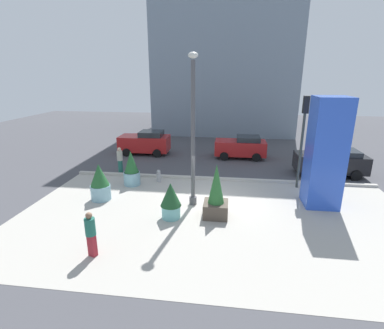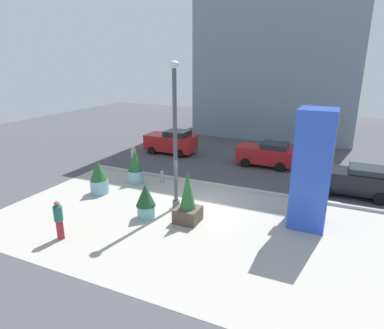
{
  "view_description": "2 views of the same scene",
  "coord_description": "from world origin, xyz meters",
  "views": [
    {
      "loc": [
        0.53,
        -13.6,
        6.19
      ],
      "look_at": [
        -1.16,
        -0.77,
        2.15
      ],
      "focal_mm": 27.23,
      "sensor_mm": 36.0,
      "label": 1
    },
    {
      "loc": [
        5.96,
        -14.16,
        7.12
      ],
      "look_at": [
        -0.24,
        -0.57,
        2.41
      ],
      "focal_mm": 31.21,
      "sensor_mm": 36.0,
      "label": 2
    }
  ],
  "objects": [
    {
      "name": "ground_plane",
      "position": [
        0.0,
        4.0,
        0.0
      ],
      "size": [
        60.0,
        60.0,
        0.0
      ],
      "primitive_type": "plane",
      "color": "#47474C"
    },
    {
      "name": "plaza_pavement",
      "position": [
        0.0,
        -2.0,
        0.0
      ],
      "size": [
        18.0,
        10.0,
        0.02
      ],
      "primitive_type": "cube",
      "color": "#ADA89E",
      "rests_on": "ground_plane"
    },
    {
      "name": "curb_strip",
      "position": [
        0.0,
        3.12,
        0.08
      ],
      "size": [
        18.0,
        0.24,
        0.16
      ],
      "primitive_type": "cube",
      "color": "#B7B2A8",
      "rests_on": "ground_plane"
    },
    {
      "name": "lamp_post",
      "position": [
        -1.14,
        -0.5,
        3.46
      ],
      "size": [
        0.44,
        0.44,
        7.09
      ],
      "color": "#4C4C51",
      "rests_on": "ground_plane"
    },
    {
      "name": "art_pillar_blue",
      "position": [
        5.03,
        0.3,
        2.62
      ],
      "size": [
        1.54,
        1.54,
        5.24
      ],
      "primitive_type": "cube",
      "color": "blue",
      "rests_on": "ground_plane"
    },
    {
      "name": "potted_plant_curbside",
      "position": [
        -4.99,
        1.68,
        0.93
      ],
      "size": [
        0.95,
        0.95,
        2.02
      ],
      "color": "#7AA8B7",
      "rests_on": "ground_plane"
    },
    {
      "name": "potted_plant_by_pillar",
      "position": [
        0.04,
        -1.63,
        1.0
      ],
      "size": [
        1.09,
        1.09,
        2.49
      ],
      "color": "#4C4238",
      "rests_on": "ground_plane"
    },
    {
      "name": "potted_plant_near_right",
      "position": [
        -5.89,
        -0.56,
        0.92
      ],
      "size": [
        1.0,
        1.0,
        1.91
      ],
      "color": "#7AA8B7",
      "rests_on": "ground_plane"
    },
    {
      "name": "potted_plant_mid_plaza",
      "position": [
        -1.93,
        -2.05,
        0.87
      ],
      "size": [
        0.93,
        0.93,
        1.67
      ],
      "color": "#6BB2B2",
      "rests_on": "ground_plane"
    },
    {
      "name": "fire_hydrant",
      "position": [
        -3.57,
        2.37,
        0.37
      ],
      "size": [
        0.36,
        0.26,
        0.75
      ],
      "color": "#99999E",
      "rests_on": "ground_plane"
    },
    {
      "name": "traffic_light_corner",
      "position": [
        4.43,
        2.5,
        3.42
      ],
      "size": [
        0.28,
        0.42,
        5.1
      ],
      "color": "#333833",
      "rests_on": "ground_plane"
    },
    {
      "name": "car_intersection",
      "position": [
        -6.15,
        8.49,
        0.94
      ],
      "size": [
        3.95,
        2.16,
        1.86
      ],
      "color": "red",
      "rests_on": "ground_plane"
    },
    {
      "name": "car_passing_lane",
      "position": [
        1.43,
        8.28,
        0.87
      ],
      "size": [
        3.81,
        2.0,
        1.7
      ],
      "color": "red",
      "rests_on": "ground_plane"
    },
    {
      "name": "car_curb_east",
      "position": [
        6.96,
        5.01,
        0.86
      ],
      "size": [
        4.24,
        1.99,
        1.67
      ],
      "color": "black",
      "rests_on": "ground_plane"
    },
    {
      "name": "pedestrian_by_curb",
      "position": [
        -6.44,
        3.67,
        0.95
      ],
      "size": [
        0.37,
        0.37,
        1.7
      ],
      "color": "#236656",
      "rests_on": "ground_plane"
    },
    {
      "name": "pedestrian_on_sidewalk",
      "position": [
        -4.12,
        -5.21,
        0.94
      ],
      "size": [
        0.47,
        0.47,
        1.7
      ],
      "color": "maroon",
      "rests_on": "ground_plane"
    },
    {
      "name": "highrise_across_street",
      "position": [
        -0.28,
        21.56,
        10.11
      ],
      "size": [
        14.51,
        12.06,
        20.21
      ],
      "primitive_type": "cube",
      "color": "gray",
      "rests_on": "ground_plane"
    }
  ]
}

